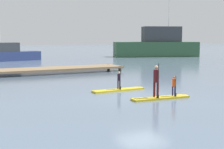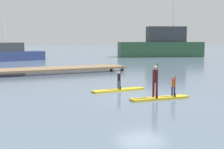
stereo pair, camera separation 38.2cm
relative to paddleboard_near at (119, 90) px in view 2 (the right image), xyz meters
The scene contains 9 objects.
ground_plane 2.02m from the paddleboard_near, 80.81° to the right, with size 240.00×240.00×0.00m, color slate.
paddleboard_near is the anchor object (origin of this frame).
paddler_child_solo 0.63m from the paddleboard_near, 71.58° to the right, with size 0.19×0.38×1.16m.
paddleboard_far 3.29m from the paddleboard_near, 77.81° to the right, with size 3.23×0.84×0.10m.
paddler_adult 3.37m from the paddleboard_near, 82.97° to the right, with size 0.31×0.51×1.76m.
paddler_child_front 3.65m from the paddleboard_near, 66.25° to the right, with size 0.20×0.38×1.07m.
fishing_boat_white_large 35.33m from the paddleboard_near, 51.16° to the left, with size 14.16×8.32×12.35m.
fishing_boat_green_midground 28.33m from the paddleboard_near, 93.00° to the left, with size 8.45×3.87×5.91m.
floating_dock 11.01m from the paddleboard_near, 93.07° to the left, with size 12.66×2.96×0.47m.
Camera 2 is at (-8.89, -14.55, 3.09)m, focal length 51.54 mm.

